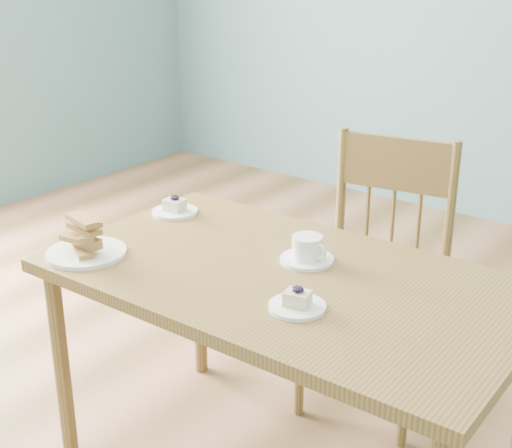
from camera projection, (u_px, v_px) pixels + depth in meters
name	position (u px, v px, depth m)	size (l,w,h in m)	color
room	(199.00, 3.00, 1.80)	(5.01, 5.01, 2.71)	#A26C4B
dining_table	(284.00, 296.00, 1.90)	(1.28, 0.75, 0.68)	olive
dining_chair	(377.00, 275.00, 2.36)	(0.48, 0.47, 0.92)	olive
cheesecake_plate_near	(297.00, 303.00, 1.69)	(0.14, 0.14, 0.06)	white
cheesecake_plate_far	(175.00, 209.00, 2.29)	(0.15, 0.15, 0.06)	white
coffee_cup	(307.00, 251.00, 1.94)	(0.15, 0.15, 0.07)	white
biscotti_plate	(85.00, 242.00, 1.98)	(0.22, 0.22, 0.12)	white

